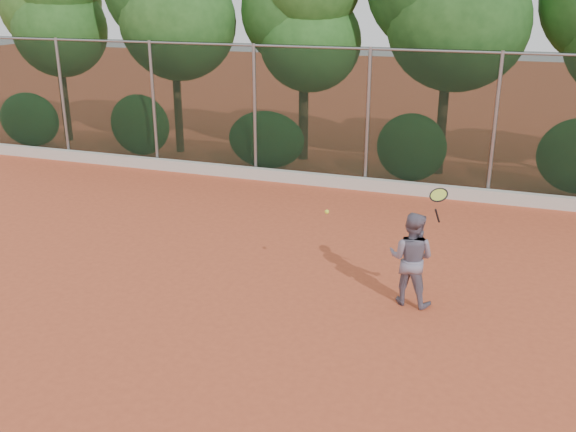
% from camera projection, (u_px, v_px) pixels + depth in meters
% --- Properties ---
extents(ground, '(80.00, 80.00, 0.00)m').
position_uv_depth(ground, '(267.00, 310.00, 10.17)').
color(ground, '#C9532F').
rests_on(ground, ground).
extents(concrete_curb, '(24.00, 0.20, 0.30)m').
position_uv_depth(concrete_curb, '(363.00, 184.00, 16.18)').
color(concrete_curb, beige).
rests_on(concrete_curb, ground).
extents(tennis_player, '(0.83, 0.69, 1.54)m').
position_uv_depth(tennis_player, '(411.00, 259.00, 10.16)').
color(tennis_player, slate).
rests_on(tennis_player, ground).
extents(chainlink_fence, '(24.09, 0.09, 3.50)m').
position_uv_depth(chainlink_fence, '(368.00, 115.00, 15.77)').
color(chainlink_fence, black).
rests_on(chainlink_fence, ground).
extents(foliage_backdrop, '(23.70, 3.63, 7.55)m').
position_uv_depth(foliage_backdrop, '(368.00, 5.00, 16.84)').
color(foliage_backdrop, '#3D2B17').
rests_on(foliage_backdrop, ground).
extents(tennis_racket, '(0.35, 0.33, 0.57)m').
position_uv_depth(tennis_racket, '(439.00, 197.00, 9.55)').
color(tennis_racket, black).
rests_on(tennis_racket, ground).
extents(tennis_ball_in_flight, '(0.07, 0.07, 0.07)m').
position_uv_depth(tennis_ball_in_flight, '(327.00, 212.00, 10.43)').
color(tennis_ball_in_flight, '#E9F337').
rests_on(tennis_ball_in_flight, ground).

